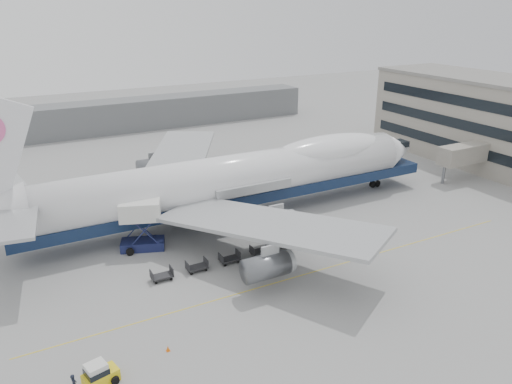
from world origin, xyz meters
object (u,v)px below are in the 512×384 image
airliner (240,177)px  ground_worker (74,384)px  catering_truck (141,223)px  baggage_tug (99,375)px

airliner → ground_worker: (-26.45, -24.63, -4.74)m
airliner → catering_truck: airliner is taller
catering_truck → baggage_tug: (-9.59, -20.98, -2.59)m
baggage_tug → catering_truck: bearing=52.4°
airliner → catering_truck: 15.53m
baggage_tug → ground_worker: bearing=172.2°
airliner → ground_worker: size_ratio=37.74×
catering_truck → baggage_tug: bearing=-94.5°
airliner → catering_truck: (-14.98, -3.48, -2.18)m
airliner → baggage_tug: (-24.56, -24.46, -4.76)m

